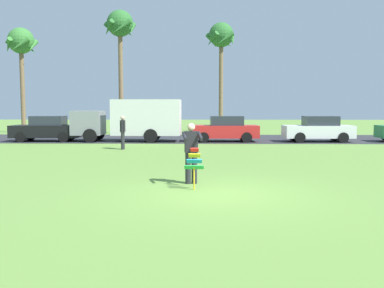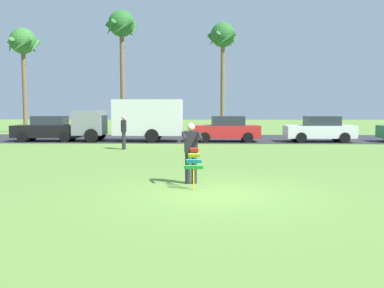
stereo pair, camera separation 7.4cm
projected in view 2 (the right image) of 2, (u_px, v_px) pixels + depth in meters
The scene contains 12 objects.
ground_plane at pixel (217, 194), 10.84m from camera, with size 120.00×120.00×0.00m, color olive.
road_strip at pixel (209, 139), 29.19m from camera, with size 120.00×8.00×0.01m, color #2D2D33.
person_kite_flyer at pixel (191, 151), 12.17m from camera, with size 0.61×0.71×1.73m.
kite_held at pixel (194, 162), 11.47m from camera, with size 0.51×0.63×1.07m.
parked_car_black at pixel (48, 129), 27.03m from camera, with size 4.25×1.93×1.60m.
parked_truck_grey_van at pixel (135, 119), 26.81m from camera, with size 6.72×2.18×2.62m.
parked_car_red at pixel (226, 129), 26.71m from camera, with size 4.26×1.95×1.60m.
parked_car_white at pixel (320, 129), 26.54m from camera, with size 4.24×1.91×1.60m.
palm_tree_left_near at pixel (23, 45), 35.01m from camera, with size 2.58×2.71×8.57m.
palm_tree_right_near at pixel (122, 30), 34.20m from camera, with size 2.58×2.71×9.83m.
palm_tree_centre_far at pixel (223, 40), 36.70m from camera, with size 2.58×2.71×9.34m.
person_walker_near at pixel (124, 131), 21.98m from camera, with size 0.22×0.57×1.73m.
Camera 2 is at (-0.32, -10.70, 2.21)m, focal length 40.17 mm.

